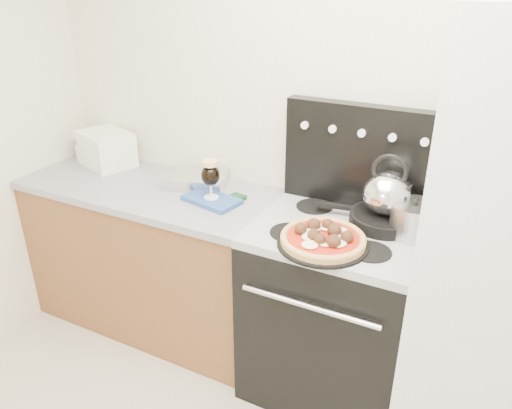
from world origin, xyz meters
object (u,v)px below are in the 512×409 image
Objects in this scene: skillet at (384,219)px; stock_pot at (413,221)px; toaster_oven at (106,149)px; pizza_pan at (323,244)px; stove_body at (333,313)px; pizza at (323,237)px; tea_kettle at (387,190)px; oven_mitt at (212,200)px; beer_glass at (211,179)px; fridge at (511,262)px; base_cabinet at (156,259)px.

stock_pot is at bearing -18.38° from skillet.
toaster_oven is 1.83m from stock_pot.
skillet reaches higher than pizza_pan.
stove_body is 0.55m from pizza.
skillet is at bearing 18.00° from toaster_oven.
stock_pot is at bearing -25.67° from tea_kettle.
oven_mitt is at bearing 179.84° from stove_body.
oven_mitt is 0.11m from beer_glass.
stock_pot is (-0.40, 0.10, 0.04)m from fridge.
stove_body is 0.69m from tea_kettle.
stock_pot is (0.13, -0.04, 0.04)m from skillet.
beer_glass reaches higher than base_cabinet.
base_cabinet is 0.73m from beer_glass.
oven_mitt is 0.92× the size of skillet.
toaster_oven is 0.83× the size of pizza_pan.
skillet is at bearing 58.81° from pizza.
fridge is 9.66× the size of stock_pot.
tea_kettle is at bearing 34.91° from stove_body.
skillet is 1.59× the size of stock_pot.
stock_pot reaches higher than skillet.
base_cabinet is 1.11m from stove_body.
toaster_oven is at bearing 166.77° from pizza_pan.
pizza reaches higher than skillet.
stove_body is at bearing -145.09° from skillet.
stock_pot reaches higher than pizza.
tea_kettle is at bearing 4.14° from base_cabinet.
toaster_oven is at bearing 166.77° from pizza.
pizza is (-0.01, -0.18, 0.52)m from stove_body.
beer_glass reaches higher than oven_mitt.
toaster_oven is 1.70m from skillet.
toaster_oven reaches higher than stock_pot.
stock_pot is at bearing 4.14° from oven_mitt.
beer_glass is 0.66× the size of skillet.
oven_mitt is (-0.68, 0.00, 0.47)m from stove_body.
pizza is 0.38m from tea_kettle.
toaster_oven is 1.56m from pizza.
stove_body is 4.29× the size of beer_glass.
skillet is 0.15m from tea_kettle.
tea_kettle is at bearing 7.72° from oven_mitt.
stock_pot is (0.30, 0.07, 0.55)m from stove_body.
fridge is 7.97× the size of tea_kettle.
oven_mitt is 1.20× the size of tea_kettle.
tea_kettle reaches higher than base_cabinet.
beer_glass is 1.04× the size of stock_pot.
beer_glass is 0.70m from pizza.
pizza_pan is at bearing -121.19° from skillet.
stove_body is 0.55m from skillet.
beer_glass reaches higher than stove_body.
fridge reaches higher than stock_pot.
pizza reaches higher than oven_mitt.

